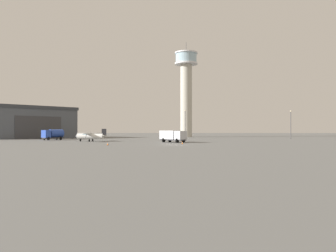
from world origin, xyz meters
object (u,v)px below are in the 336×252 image
traffic_cone_near_right (182,143)px  light_post_east (185,121)px  control_tower (186,85)px  traffic_cone_near_left (108,144)px  light_post_north (291,122)px  truck_fuel_tanker_blue (53,134)px  truck_box_silver (173,136)px  airplane_white (91,136)px

traffic_cone_near_right → light_post_east: bearing=87.9°
control_tower → traffic_cone_near_left: control_tower is taller
control_tower → light_post_north: 43.93m
control_tower → traffic_cone_near_right: (-2.61, -63.10, -20.19)m
control_tower → truck_fuel_tanker_blue: size_ratio=6.23×
truck_box_silver → light_post_east: 42.15m
light_post_north → traffic_cone_near_left: bearing=-138.8°
control_tower → light_post_east: control_tower is taller
truck_fuel_tanker_blue → truck_box_silver: (34.36, -16.14, -0.10)m
truck_box_silver → traffic_cone_near_left: size_ratio=11.64×
airplane_white → truck_fuel_tanker_blue: bearing=-32.3°
truck_box_silver → traffic_cone_near_right: (2.10, -8.82, -1.31)m
control_tower → light_post_north: (32.54, -25.35, -15.13)m
truck_fuel_tanker_blue → light_post_north: size_ratio=0.67×
control_tower → truck_fuel_tanker_blue: bearing=-135.7°
truck_box_silver → light_post_east: (3.96, 41.75, 4.25)m
light_post_east → traffic_cone_near_right: bearing=-92.1°
airplane_white → traffic_cone_near_right: airplane_white is taller
truck_fuel_tanker_blue → airplane_white: bearing=90.9°
truck_fuel_tanker_blue → truck_box_silver: bearing=104.8°
light_post_east → traffic_cone_near_left: size_ratio=17.88×
truck_fuel_tanker_blue → light_post_east: 46.28m
light_post_north → traffic_cone_near_right: light_post_north is taller
truck_fuel_tanker_blue → light_post_north: light_post_north is taller
truck_fuel_tanker_blue → light_post_north: 72.84m
light_post_east → traffic_cone_near_left: light_post_east is taller
truck_box_silver → traffic_cone_near_left: 19.07m
truck_fuel_tanker_blue → traffic_cone_near_left: bearing=75.7°
control_tower → light_post_north: bearing=-37.9°
truck_fuel_tanker_blue → traffic_cone_near_right: bearing=95.5°
truck_fuel_tanker_blue → light_post_east: size_ratio=0.60×
truck_fuel_tanker_blue → truck_box_silver: size_ratio=0.93×
airplane_white → traffic_cone_near_right: (22.81, -13.89, -1.19)m
control_tower → truck_fuel_tanker_blue: control_tower is taller
airplane_white → truck_fuel_tanker_blue: airplane_white is taller
light_post_north → light_post_east: bearing=158.9°
airplane_white → truck_box_silver: airplane_white is taller
truck_fuel_tanker_blue → truck_box_silver: 37.96m
airplane_white → light_post_east: light_post_east is taller
airplane_white → traffic_cone_near_left: (8.39, -19.57, -1.21)m
truck_fuel_tanker_blue → traffic_cone_near_right: truck_fuel_tanker_blue is taller
airplane_white → traffic_cone_near_left: bearing=119.9°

